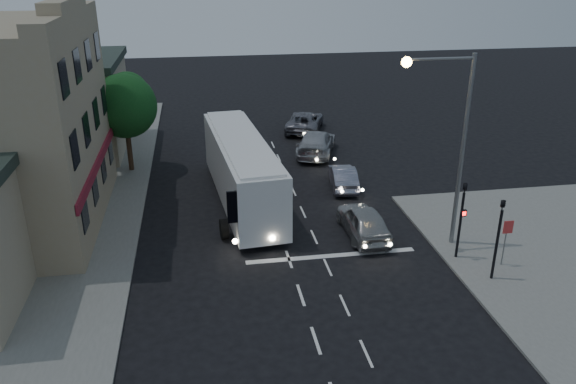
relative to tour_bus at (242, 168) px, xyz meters
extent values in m
plane|color=black|center=(1.53, -8.89, -2.04)|extent=(120.00, 120.00, 0.00)
cube|color=slate|center=(-11.47, -0.89, -1.98)|extent=(12.00, 50.00, 0.12)
cube|color=silver|center=(1.53, -12.89, -2.04)|extent=(0.12, 1.60, 0.01)
cube|color=silver|center=(1.53, -9.89, -2.04)|extent=(0.12, 1.60, 0.01)
cube|color=silver|center=(1.53, -6.89, -2.04)|extent=(0.12, 1.60, 0.01)
cube|color=silver|center=(1.53, -3.89, -2.04)|extent=(0.12, 1.60, 0.01)
cube|color=silver|center=(1.53, -0.89, -2.04)|extent=(0.12, 1.60, 0.01)
cube|color=silver|center=(1.53, 2.11, -2.04)|extent=(0.12, 1.60, 0.01)
cube|color=silver|center=(1.53, 5.11, -2.04)|extent=(0.12, 1.60, 0.01)
cube|color=silver|center=(1.53, 8.11, -2.04)|extent=(0.12, 1.60, 0.01)
cube|color=silver|center=(3.13, -13.89, -2.04)|extent=(0.10, 1.50, 0.01)
cube|color=silver|center=(3.13, -10.89, -2.04)|extent=(0.10, 1.50, 0.01)
cube|color=silver|center=(3.13, -7.89, -2.04)|extent=(0.10, 1.50, 0.01)
cube|color=silver|center=(3.13, -4.89, -2.04)|extent=(0.10, 1.50, 0.01)
cube|color=silver|center=(3.13, -1.89, -2.04)|extent=(0.10, 1.50, 0.01)
cube|color=silver|center=(3.13, 1.11, -2.04)|extent=(0.10, 1.50, 0.01)
cube|color=silver|center=(3.13, 4.11, -2.04)|extent=(0.10, 1.50, 0.01)
cube|color=silver|center=(3.13, 7.11, -2.04)|extent=(0.10, 1.50, 0.01)
cube|color=silver|center=(3.13, 10.11, -2.04)|extent=(0.10, 1.50, 0.01)
cube|color=silver|center=(3.53, -6.89, -2.04)|extent=(8.00, 0.35, 0.01)
cube|color=white|center=(0.00, 0.00, -0.05)|extent=(3.69, 12.47, 3.28)
cube|color=white|center=(0.00, 0.00, 1.64)|extent=(3.24, 12.03, 0.18)
cube|color=black|center=(0.00, -6.09, 0.47)|extent=(2.36, 0.34, 1.54)
cube|color=black|center=(1.29, 0.51, 0.62)|extent=(0.99, 10.20, 0.92)
cube|color=black|center=(-1.29, 0.51, 0.62)|extent=(0.99, 10.20, 0.92)
cube|color=maroon|center=(1.30, 1.02, -0.51)|extent=(0.55, 5.61, 1.43)
cube|color=maroon|center=(-1.30, 1.02, -0.51)|extent=(0.55, 5.61, 1.43)
cylinder|color=black|center=(-1.28, -4.30, -1.53)|extent=(0.45, 1.05, 1.02)
cylinder|color=black|center=(1.28, -4.30, -1.53)|extent=(0.45, 1.05, 1.02)
cylinder|color=black|center=(-1.28, 2.56, -1.53)|extent=(0.45, 1.05, 1.02)
cylinder|color=black|center=(1.28, 2.56, -1.53)|extent=(0.45, 1.05, 1.02)
cylinder|color=black|center=(-1.28, 4.30, -1.53)|extent=(0.45, 1.05, 1.02)
cylinder|color=black|center=(1.28, 4.30, -1.53)|extent=(0.45, 1.05, 1.02)
cylinder|color=#FFF2CC|center=(-0.87, -6.17, -1.27)|extent=(0.27, 0.08, 0.27)
cylinder|color=#FFF2CC|center=(0.87, -6.17, -1.27)|extent=(0.27, 0.08, 0.27)
imported|color=#A6A6A6|center=(5.58, -5.09, -1.26)|extent=(1.91, 4.61, 1.56)
imported|color=gray|center=(6.15, 1.21, -1.38)|extent=(1.87, 4.18, 1.33)
imported|color=#AFAFB4|center=(5.85, 7.56, -1.22)|extent=(4.05, 6.14, 1.65)
imported|color=slate|center=(6.15, 13.32, -1.28)|extent=(4.18, 6.04, 1.53)
cylinder|color=black|center=(9.13, -8.09, -0.32)|extent=(0.12, 0.12, 3.20)
imported|color=black|center=(9.13, -8.09, 1.73)|extent=(0.15, 0.18, 0.90)
cube|color=black|center=(9.13, -8.27, 0.38)|extent=(0.25, 0.12, 0.30)
cube|color=#FF0C0C|center=(9.13, -8.34, 0.38)|extent=(0.16, 0.02, 0.18)
cylinder|color=black|center=(9.83, -10.09, -0.32)|extent=(0.12, 0.12, 3.20)
imported|color=black|center=(9.83, -10.09, 1.73)|extent=(0.18, 0.15, 0.90)
cylinder|color=slate|center=(10.83, -9.09, -0.92)|extent=(0.06, 0.06, 2.00)
cube|color=red|center=(10.83, -9.16, -0.02)|extent=(0.45, 0.03, 0.60)
cylinder|color=slate|center=(9.53, -6.69, 2.58)|extent=(0.20, 0.20, 9.00)
cylinder|color=slate|center=(8.03, -6.69, 6.88)|extent=(3.00, 0.12, 0.12)
sphere|color=#FFBF59|center=(6.53, -6.69, 6.78)|extent=(0.44, 0.44, 0.44)
cube|color=gray|center=(-7.97, -0.89, 8.33)|extent=(1.00, 12.00, 0.50)
cube|color=gray|center=(-7.97, -0.89, 8.83)|extent=(1.00, 6.00, 0.50)
cube|color=maroon|center=(-7.42, -0.89, 1.08)|extent=(0.15, 12.00, 0.50)
cube|color=black|center=(-7.45, -5.39, 0.28)|extent=(0.06, 1.30, 1.50)
cube|color=black|center=(-7.45, -2.39, 0.28)|extent=(0.06, 1.30, 1.50)
cube|color=black|center=(-7.45, 0.61, 0.28)|extent=(0.06, 1.30, 1.50)
cube|color=black|center=(-7.45, 3.61, 0.28)|extent=(0.06, 1.30, 1.50)
cube|color=black|center=(-7.45, -5.39, 3.28)|extent=(0.06, 1.30, 1.50)
cube|color=black|center=(-7.45, -2.39, 3.28)|extent=(0.06, 1.30, 1.50)
cube|color=black|center=(-7.45, 0.61, 3.28)|extent=(0.06, 1.30, 1.50)
cube|color=black|center=(-7.45, 3.61, 3.28)|extent=(0.06, 1.30, 1.50)
cube|color=black|center=(-7.45, -5.39, 6.28)|extent=(0.06, 1.30, 1.50)
cube|color=black|center=(-7.45, -2.39, 6.28)|extent=(0.06, 1.30, 1.50)
cube|color=black|center=(-7.45, 0.61, 6.28)|extent=(0.06, 1.30, 1.50)
cube|color=black|center=(-7.45, 3.61, 6.28)|extent=(0.06, 1.30, 1.50)
cube|color=tan|center=(-11.97, 11.11, 1.08)|extent=(9.00, 9.00, 6.00)
cube|color=#24302A|center=(-11.97, 11.11, 4.33)|extent=(9.40, 9.40, 0.50)
cylinder|color=black|center=(-6.67, 6.11, -0.52)|extent=(0.32, 0.32, 2.80)
sphere|color=#0F3C17|center=(-6.67, 6.11, 2.28)|extent=(4.00, 4.00, 4.00)
sphere|color=#1A531E|center=(-6.47, 6.71, 2.98)|extent=(2.60, 2.60, 2.60)
sphere|color=#0F3C17|center=(-6.97, 5.51, 2.68)|extent=(2.40, 2.40, 2.40)
camera|label=1|loc=(-2.17, -29.19, 10.84)|focal=35.00mm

